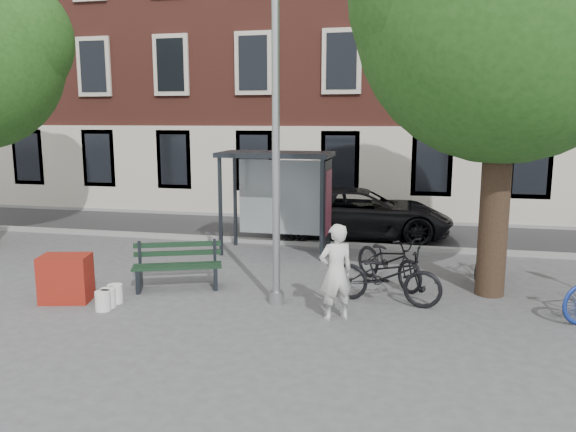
# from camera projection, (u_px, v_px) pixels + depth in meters

# --- Properties ---
(ground) EXTENTS (90.00, 90.00, 0.00)m
(ground) POSITION_uv_depth(u_px,v_px,m) (277.00, 304.00, 10.62)
(ground) COLOR #4C4C4F
(ground) RESTS_ON ground
(road) EXTENTS (40.00, 4.00, 0.01)m
(road) POSITION_uv_depth(u_px,v_px,m) (331.00, 232.00, 17.35)
(road) COLOR #28282B
(road) RESTS_ON ground
(curb_near) EXTENTS (40.00, 0.25, 0.12)m
(curb_near) POSITION_uv_depth(u_px,v_px,m) (320.00, 244.00, 15.41)
(curb_near) COLOR gray
(curb_near) RESTS_ON ground
(curb_far) EXTENTS (40.00, 0.25, 0.12)m
(curb_far) POSITION_uv_depth(u_px,v_px,m) (339.00, 219.00, 19.26)
(curb_far) COLOR gray
(curb_far) RESTS_ON ground
(building_row) EXTENTS (30.00, 8.00, 14.00)m
(building_row) POSITION_uv_depth(u_px,v_px,m) (356.00, 26.00, 21.91)
(building_row) COLOR brown
(building_row) RESTS_ON ground
(lamppost) EXTENTS (0.28, 0.35, 6.11)m
(lamppost) POSITION_uv_depth(u_px,v_px,m) (276.00, 156.00, 10.14)
(lamppost) COLOR #9EA0A3
(lamppost) RESTS_ON ground
(bus_shelter) EXTENTS (2.85, 1.45, 2.62)m
(bus_shelter) POSITION_uv_depth(u_px,v_px,m) (292.00, 179.00, 14.37)
(bus_shelter) COLOR #1E2328
(bus_shelter) RESTS_ON ground
(painter) EXTENTS (0.74, 0.66, 1.70)m
(painter) POSITION_uv_depth(u_px,v_px,m) (336.00, 272.00, 9.67)
(painter) COLOR silver
(painter) RESTS_ON ground
(bench) EXTENTS (1.88, 1.17, 0.92)m
(bench) POSITION_uv_depth(u_px,v_px,m) (178.00, 268.00, 11.53)
(bench) COLOR #1E2328
(bench) RESTS_ON ground
(bike_a) EXTENTS (2.20, 1.05, 1.11)m
(bike_a) POSITION_uv_depth(u_px,v_px,m) (386.00, 275.00, 10.55)
(bike_a) COLOR black
(bike_a) RESTS_ON ground
(bike_c) EXTENTS (1.91, 2.01, 1.08)m
(bike_c) POSITION_uv_depth(u_px,v_px,m) (389.00, 260.00, 11.75)
(bike_c) COLOR black
(bike_c) RESTS_ON ground
(bike_d) EXTENTS (1.06, 1.68, 0.98)m
(bike_d) POSITION_uv_depth(u_px,v_px,m) (487.00, 257.00, 12.14)
(bike_d) COLOR black
(bike_d) RESTS_ON ground
(car_dark) EXTENTS (5.53, 3.12, 1.46)m
(car_dark) POSITION_uv_depth(u_px,v_px,m) (361.00, 213.00, 16.41)
(car_dark) COLOR black
(car_dark) RESTS_ON ground
(red_stand) EXTENTS (1.02, 0.80, 0.90)m
(red_stand) POSITION_uv_depth(u_px,v_px,m) (66.00, 278.00, 10.70)
(red_stand) COLOR maroon
(red_stand) RESTS_ON ground
(bucket_a) EXTENTS (0.33, 0.33, 0.36)m
(bucket_a) POSITION_uv_depth(u_px,v_px,m) (103.00, 301.00, 10.22)
(bucket_a) COLOR white
(bucket_a) RESTS_ON ground
(bucket_b) EXTENTS (0.37, 0.37, 0.36)m
(bucket_b) POSITION_uv_depth(u_px,v_px,m) (108.00, 298.00, 10.39)
(bucket_b) COLOR white
(bucket_b) RESTS_ON ground
(bucket_c) EXTENTS (0.32, 0.32, 0.36)m
(bucket_c) POSITION_uv_depth(u_px,v_px,m) (115.00, 294.00, 10.63)
(bucket_c) COLOR white
(bucket_c) RESTS_ON ground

